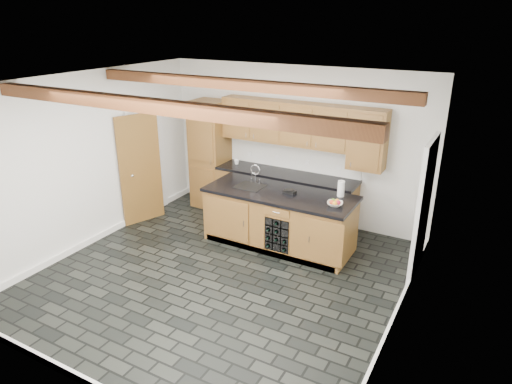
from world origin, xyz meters
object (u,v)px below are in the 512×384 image
kitchen_scale (290,191)px  fruit_bowl (335,204)px  island (279,219)px  paper_towel (341,189)px

kitchen_scale → fruit_bowl: size_ratio=0.92×
island → paper_towel: (0.90, 0.33, 0.59)m
fruit_bowl → paper_towel: 0.42m
paper_towel → kitchen_scale: bearing=-160.9°
kitchen_scale → paper_towel: bearing=26.6°
kitchen_scale → fruit_bowl: (0.81, -0.14, -0.00)m
fruit_bowl → kitchen_scale: bearing=170.0°
kitchen_scale → paper_towel: size_ratio=0.85×
paper_towel → fruit_bowl: bearing=-82.7°
kitchen_scale → paper_towel: 0.81m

